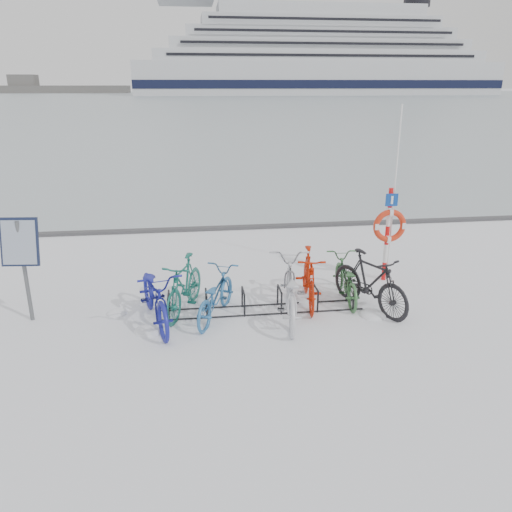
{
  "coord_description": "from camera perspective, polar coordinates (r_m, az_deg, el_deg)",
  "views": [
    {
      "loc": [
        -1.27,
        -8.89,
        4.25
      ],
      "look_at": [
        -0.03,
        0.6,
        0.94
      ],
      "focal_mm": 35.0,
      "sensor_mm": 36.0,
      "label": 1
    }
  ],
  "objects": [
    {
      "name": "ground",
      "position": [
        9.93,
        0.63,
        -6.24
      ],
      "size": [
        900.0,
        900.0,
        0.0
      ],
      "primitive_type": "plane",
      "color": "white",
      "rests_on": "ground"
    },
    {
      "name": "quay_edge",
      "position": [
        15.43,
        -2.45,
        3.26
      ],
      "size": [
        400.0,
        0.25,
        0.1
      ],
      "primitive_type": "cube",
      "color": "#3F3F42",
      "rests_on": "ground"
    },
    {
      "name": "cruise_ferry",
      "position": [
        215.79,
        6.83,
        21.26
      ],
      "size": [
        144.8,
        27.29,
        47.58
      ],
      "color": "silver",
      "rests_on": "ground"
    },
    {
      "name": "bike_1",
      "position": [
        9.81,
        -8.21,
        -3.19
      ],
      "size": [
        1.14,
        1.94,
        1.13
      ],
      "primitive_type": "imported",
      "rotation": [
        0.0,
        0.0,
        -0.35
      ],
      "color": "#165B4F",
      "rests_on": "ground"
    },
    {
      "name": "bike_0",
      "position": [
        9.44,
        -11.44,
        -4.19
      ],
      "size": [
        1.29,
        2.34,
        1.16
      ],
      "primitive_type": "imported",
      "rotation": [
        0.0,
        0.0,
        0.25
      ],
      "color": "navy",
      "rests_on": "ground"
    },
    {
      "name": "info_board",
      "position": [
        9.96,
        -25.31,
        0.81
      ],
      "size": [
        0.69,
        0.31,
        2.0
      ],
      "rotation": [
        0.0,
        0.0,
        -0.1
      ],
      "color": "#595B5E",
      "rests_on": "ground"
    },
    {
      "name": "bike_rack",
      "position": [
        9.86,
        0.64,
        -5.29
      ],
      "size": [
        4.0,
        0.48,
        0.46
      ],
      "color": "black",
      "rests_on": "ground"
    },
    {
      "name": "bike_2",
      "position": [
        9.53,
        -4.71,
        -4.28
      ],
      "size": [
        1.3,
        1.93,
        0.96
      ],
      "primitive_type": "imported",
      "rotation": [
        0.0,
        0.0,
        2.74
      ],
      "color": "#2A639A",
      "rests_on": "ground"
    },
    {
      "name": "lifebuoy_station",
      "position": [
        11.36,
        14.99,
        3.35
      ],
      "size": [
        0.74,
        0.22,
        3.86
      ],
      "color": "red",
      "rests_on": "ground"
    },
    {
      "name": "bike_4",
      "position": [
        10.14,
        6.08,
        -2.32
      ],
      "size": [
        0.78,
        1.95,
        1.14
      ],
      "primitive_type": "imported",
      "rotation": [
        0.0,
        0.0,
        -0.13
      ],
      "color": "#B71D05",
      "rests_on": "ground"
    },
    {
      "name": "snow_drifts",
      "position": [
        9.9,
        1.55,
        -6.34
      ],
      "size": [
        6.12,
        1.66,
        0.18
      ],
      "color": "white",
      "rests_on": "ground"
    },
    {
      "name": "bike_3",
      "position": [
        9.46,
        3.9,
        -3.72
      ],
      "size": [
        1.11,
        2.34,
        1.18
      ],
      "primitive_type": "imported",
      "rotation": [
        0.0,
        0.0,
        2.99
      ],
      "color": "#B9BBC2",
      "rests_on": "ground"
    },
    {
      "name": "bike_6",
      "position": [
        10.05,
        12.92,
        -2.73
      ],
      "size": [
        1.38,
        2.03,
        1.19
      ],
      "primitive_type": "imported",
      "rotation": [
        0.0,
        0.0,
        0.46
      ],
      "color": "black",
      "rests_on": "ground"
    },
    {
      "name": "ice_sheet",
      "position": [
        163.95,
        -7.35,
        17.44
      ],
      "size": [
        400.0,
        298.0,
        0.02
      ],
      "primitive_type": "cube",
      "color": "#A3B0B8",
      "rests_on": "ground"
    },
    {
      "name": "bike_5",
      "position": [
        10.46,
        10.19,
        -2.4
      ],
      "size": [
        0.74,
        1.83,
        0.94
      ],
      "primitive_type": "imported",
      "rotation": [
        0.0,
        0.0,
        3.08
      ],
      "color": "#346737",
      "rests_on": "ground"
    }
  ]
}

